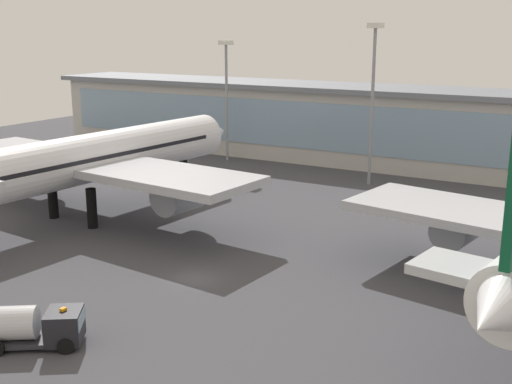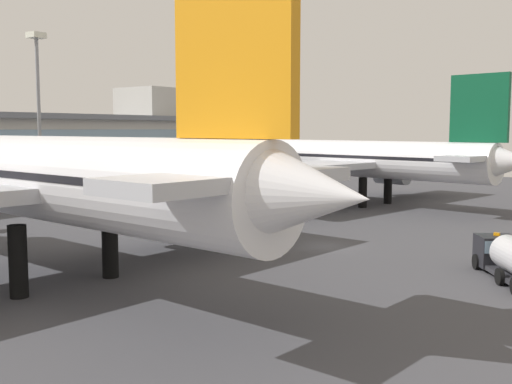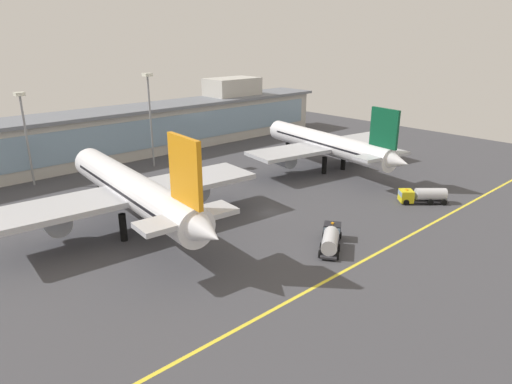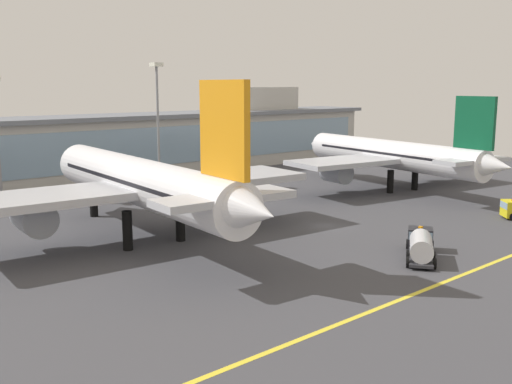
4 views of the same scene
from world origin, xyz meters
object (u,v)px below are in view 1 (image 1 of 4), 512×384
Objects in this scene: airliner_near_left at (90,159)px; baggage_tug_near at (20,326)px; apron_light_mast_west at (226,80)px; apron_light_mast_centre at (373,80)px.

baggage_tug_near is at bearing -139.63° from airliner_near_left.
airliner_near_left is at bearing -82.79° from apron_light_mast_west.
apron_light_mast_west reaches higher than baggage_tug_near.
airliner_near_left is at bearing 90.74° from baggage_tug_near.
baggage_tug_near is at bearing -69.64° from apron_light_mast_west.
airliner_near_left is 5.64× the size of baggage_tug_near.
airliner_near_left reaches higher than baggage_tug_near.
airliner_near_left is 2.57× the size of apron_light_mast_west.
baggage_tug_near is 58.45m from apron_light_mast_centre.
apron_light_mast_centre reaches higher than airliner_near_left.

